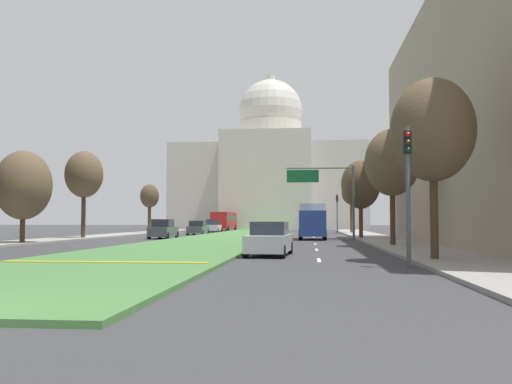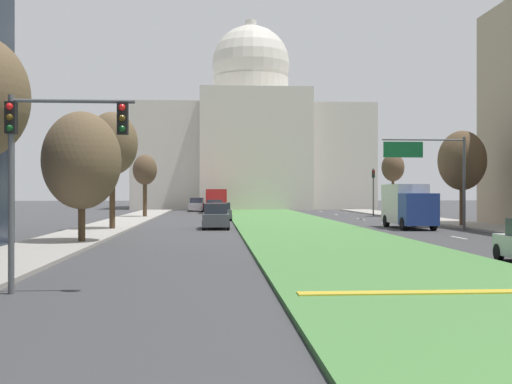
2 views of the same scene
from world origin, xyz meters
name	(u,v)px [view 2 (image 2 of 2)]	position (x,y,z in m)	size (l,w,h in m)	color
ground_plane	(285,223)	(0.00, 49.61, 0.00)	(260.00, 260.00, 0.00)	#3D3D3F
grass_median	(292,225)	(0.00, 44.65, 0.07)	(8.86, 89.30, 0.14)	#4C8442
median_curb_nose	(456,292)	(0.00, 11.50, 0.16)	(7.98, 0.50, 0.04)	gold
lane_dashes_right	(386,224)	(8.13, 47.31, 0.00)	(0.16, 66.14, 0.01)	silver
sidewalk_left	(100,230)	(-13.83, 39.69, 0.07)	(4.00, 89.30, 0.15)	#9E9991
sidewalk_right	(494,228)	(13.83, 39.69, 0.07)	(4.00, 89.30, 0.15)	#9E9991
capitol_building	(251,144)	(0.00, 98.35, 10.45)	(36.55, 25.76, 30.70)	beige
traffic_light_near_left	(44,149)	(-10.48, 12.92, 3.80)	(3.34, 0.35, 5.20)	#515456
traffic_light_far_right	(373,186)	(11.33, 63.84, 3.31)	(0.28, 0.35, 5.20)	#515456
overhead_guide_sign	(433,163)	(9.28, 39.33, 4.67)	(5.95, 0.20, 6.50)	#515456
street_tree_left_mid	(82,161)	(-12.76, 28.67, 4.25)	(3.98, 3.98, 6.75)	#4C3823
street_tree_left_far	(112,144)	(-12.97, 39.65, 5.91)	(3.45, 3.45, 8.11)	#4C3823
street_tree_right_far	(462,161)	(12.38, 41.82, 4.95)	(3.54, 3.54, 7.20)	#4C3823
street_tree_left_distant	(145,171)	(-13.03, 60.49, 4.76)	(2.43, 2.43, 6.39)	#4C3823
street_tree_right_distant	(393,168)	(13.03, 62.22, 5.19)	(2.41, 2.41, 6.76)	#4C3823
sedan_midblock	(216,217)	(-5.92, 41.36, 0.85)	(1.94, 4.55, 1.82)	#4C5156
sedan_distant	(221,212)	(-5.39, 54.65, 0.78)	(1.97, 4.50, 1.66)	#4C5156
sedan_far_horizon	(214,208)	(-5.99, 68.14, 0.81)	(2.11, 4.63, 1.74)	silver
sedan_very_far	(197,205)	(-8.31, 80.92, 0.85)	(2.21, 4.60, 1.83)	#BCBCC1
box_truck_delivery	(408,205)	(7.97, 40.85, 1.68)	(2.40, 6.40, 3.20)	navy
city_bus	(216,199)	(-5.76, 76.77, 1.77)	(2.62, 11.00, 2.95)	#B21E1E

